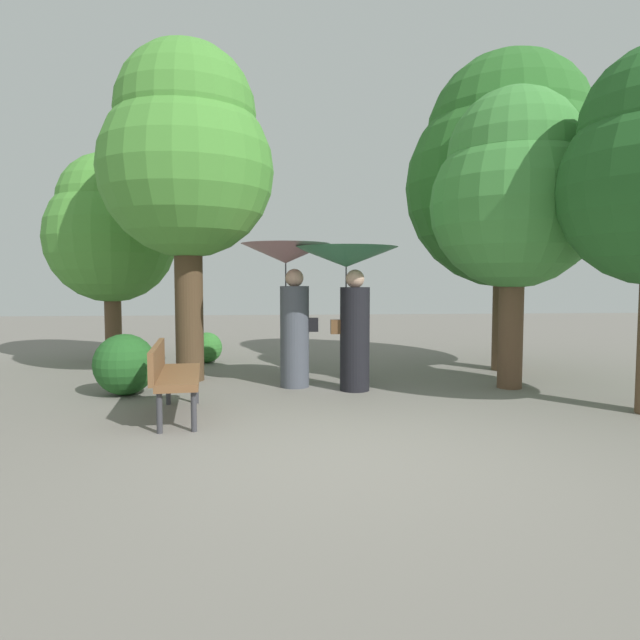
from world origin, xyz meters
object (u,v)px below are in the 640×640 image
person_left (289,284)px  tree_near_left (187,154)px  tree_mid_left (111,228)px  tree_mid_right (514,190)px  person_right (349,282)px  park_bench (172,372)px  tree_near_right (508,170)px

person_left → tree_near_left: tree_near_left is taller
tree_mid_left → tree_mid_right: bearing=-27.4°
person_right → park_bench: 2.78m
tree_near_left → tree_mid_right: bearing=-12.4°
tree_mid_right → person_right: bearing=179.3°
tree_mid_left → tree_mid_right: tree_mid_right is taller
person_right → tree_near_right: size_ratio=0.38×
person_right → tree_mid_left: bearing=55.9°
tree_near_right → tree_mid_left: size_ratio=1.35×
tree_near_right → tree_mid_right: 1.77m
park_bench → tree_mid_right: tree_mid_right is taller
person_left → person_right: bearing=-107.6°
tree_near_right → tree_mid_left: (-7.03, 1.79, -0.86)m
tree_near_left → tree_mid_left: (-1.77, 2.32, -0.90)m
park_bench → tree_mid_left: 5.44m
tree_near_left → tree_mid_right: (4.67, -1.02, -0.64)m
park_bench → tree_near_right: size_ratio=0.29×
tree_near_right → tree_mid_left: tree_near_right is taller
tree_near_left → tree_near_right: tree_near_right is taller
tree_mid_left → tree_mid_right: 7.27m
person_left → tree_mid_right: (3.16, -0.37, 1.31)m
tree_mid_left → person_left: bearing=-42.2°
park_bench → tree_mid_left: size_ratio=0.39×
park_bench → tree_mid_right: bearing=-80.1°
tree_near_left → tree_near_right: 5.29m
tree_mid_left → tree_near_right: bearing=-14.3°
person_right → tree_near_right: bearing=-57.6°
tree_near_left → tree_near_right: (5.26, 0.53, -0.05)m
park_bench → tree_mid_right: (4.54, 1.32, 2.30)m
person_left → tree_near_left: 2.55m
tree_near_left → tree_near_right: bearing=5.8°
tree_near_right → tree_mid_right: (-0.59, -1.56, -0.59)m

